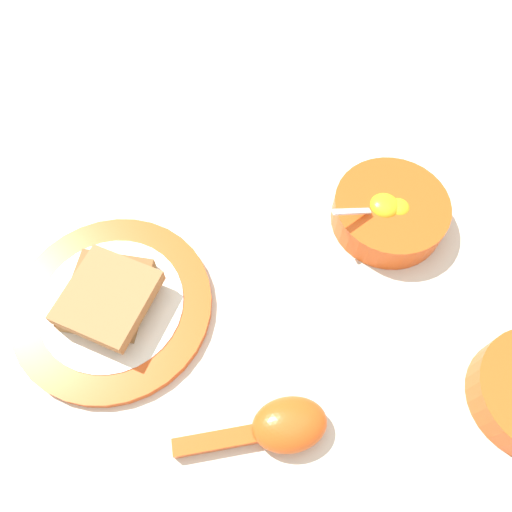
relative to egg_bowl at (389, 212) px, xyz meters
The scene contains 5 objects.
ground_plane 0.05m from the egg_bowl, 79.89° to the right, with size 3.00×3.00×0.00m, color beige.
egg_bowl is the anchor object (origin of this frame).
toast_plate 0.35m from the egg_bowl, 131.12° to the right, with size 0.22×0.22×0.01m.
toast_sandwich 0.34m from the egg_bowl, 131.32° to the right, with size 0.12×0.12×0.03m.
soup_spoon 0.29m from the egg_bowl, 89.56° to the right, with size 0.14×0.13×0.03m.
Camera 1 is at (0.01, -0.32, 0.53)m, focal length 35.00 mm.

